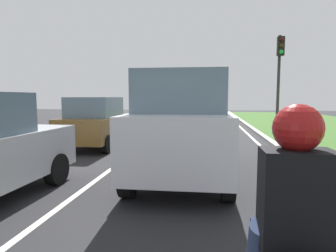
% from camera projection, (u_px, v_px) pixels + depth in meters
% --- Properties ---
extents(ground_plane, '(60.00, 60.00, 0.00)m').
position_uv_depth(ground_plane, '(163.00, 144.00, 10.86)').
color(ground_plane, '#262628').
extents(lane_line_center, '(0.12, 32.00, 0.01)m').
position_uv_depth(lane_line_center, '(145.00, 144.00, 10.95)').
color(lane_line_center, silver).
rests_on(lane_line_center, ground).
extents(lane_line_right_edge, '(0.12, 32.00, 0.01)m').
position_uv_depth(lane_line_right_edge, '(261.00, 147.00, 10.36)').
color(lane_line_right_edge, silver).
rests_on(lane_line_right_edge, ground).
extents(curb_right, '(0.24, 48.00, 0.12)m').
position_uv_depth(curb_right, '(276.00, 145.00, 10.29)').
color(curb_right, '#9E9B93').
rests_on(curb_right, ground).
extents(car_suv_ahead, '(2.03, 4.53, 2.28)m').
position_uv_depth(car_suv_ahead, '(183.00, 125.00, 6.39)').
color(car_suv_ahead, silver).
rests_on(car_suv_ahead, ground).
extents(car_hatchback_far, '(1.74, 3.70, 1.78)m').
position_uv_depth(car_hatchback_far, '(97.00, 122.00, 10.30)').
color(car_hatchback_far, brown).
rests_on(car_hatchback_far, ground).
extents(rider_person, '(0.50, 0.40, 1.16)m').
position_uv_depth(rider_person, '(295.00, 198.00, 1.67)').
color(rider_person, black).
rests_on(rider_person, ground).
extents(traffic_light_near_right, '(0.32, 0.50, 4.76)m').
position_uv_depth(traffic_light_near_right, '(280.00, 66.00, 13.87)').
color(traffic_light_near_right, '#2D2D2D').
rests_on(traffic_light_near_right, ground).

